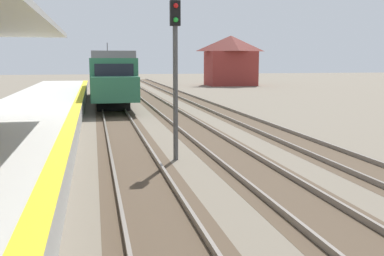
% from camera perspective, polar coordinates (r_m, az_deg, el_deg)
% --- Properties ---
extents(track_pair_nearest_platform, '(2.34, 120.00, 0.16)m').
position_cam_1_polar(track_pair_nearest_platform, '(20.62, -8.27, -0.92)').
color(track_pair_nearest_platform, '#4C3D2D').
rests_on(track_pair_nearest_platform, ground).
extents(track_pair_middle, '(2.34, 120.00, 0.16)m').
position_cam_1_polar(track_pair_middle, '(21.09, 0.98, -0.62)').
color(track_pair_middle, '#4C3D2D').
rests_on(track_pair_middle, ground).
extents(track_pair_far_side, '(2.34, 120.00, 0.16)m').
position_cam_1_polar(track_pair_far_side, '(22.09, 9.62, -0.33)').
color(track_pair_far_side, '#4C3D2D').
rests_on(track_pair_far_side, ground).
extents(approaching_train, '(2.93, 19.60, 4.76)m').
position_cam_1_polar(approaching_train, '(37.31, -9.99, 6.42)').
color(approaching_train, '#286647').
rests_on(approaching_train, ground).
extents(rail_signal_post, '(0.32, 0.34, 5.20)m').
position_cam_1_polar(rail_signal_post, '(15.40, -2.04, 7.82)').
color(rail_signal_post, '#4C4C4C').
rests_on(rail_signal_post, ground).
extents(distant_trackside_house, '(6.60, 5.28, 6.40)m').
position_cam_1_polar(distant_trackside_house, '(61.49, 4.72, 8.29)').
color(distant_trackside_house, maroon).
rests_on(distant_trackside_house, ground).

